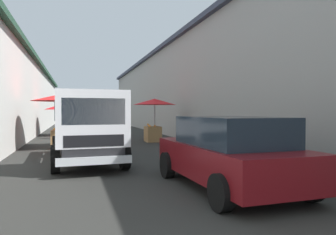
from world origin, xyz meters
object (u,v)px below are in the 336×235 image
(fruit_stall_far_right, at_px, (154,110))
(vendor_in_shade, at_px, (75,126))
(hatchback_car, at_px, (229,152))
(fruit_stall_far_left, at_px, (66,109))
(fruit_stall_near_left, at_px, (65,104))
(vendor_by_crates, at_px, (61,123))
(delivery_truck, at_px, (89,130))

(fruit_stall_far_right, bearing_deg, vendor_in_shade, 96.39)
(hatchback_car, bearing_deg, vendor_in_shade, 17.25)
(fruit_stall_far_left, bearing_deg, hatchback_car, -167.21)
(fruit_stall_near_left, height_order, hatchback_car, fruit_stall_near_left)
(fruit_stall_far_left, xyz_separation_m, vendor_by_crates, (-2.35, 0.24, -0.80))
(fruit_stall_near_left, relative_size, vendor_by_crates, 1.81)
(fruit_stall_near_left, distance_m, vendor_in_shade, 1.80)
(fruit_stall_near_left, bearing_deg, hatchback_car, -157.51)
(fruit_stall_far_right, height_order, vendor_in_shade, fruit_stall_far_right)
(fruit_stall_near_left, xyz_separation_m, fruit_stall_far_left, (7.09, 0.09, -0.20))
(fruit_stall_far_right, height_order, fruit_stall_far_left, fruit_stall_far_right)
(fruit_stall_far_right, height_order, delivery_truck, fruit_stall_far_right)
(fruit_stall_far_left, xyz_separation_m, hatchback_car, (-15.22, -3.46, -0.93))
(fruit_stall_far_left, xyz_separation_m, vendor_in_shade, (-5.63, -0.48, -0.78))
(fruit_stall_far_right, relative_size, hatchback_car, 0.57)
(fruit_stall_near_left, height_order, vendor_by_crates, fruit_stall_near_left)
(fruit_stall_far_left, relative_size, delivery_truck, 0.53)
(hatchback_car, bearing_deg, fruit_stall_near_left, 22.49)
(fruit_stall_far_right, height_order, hatchback_car, fruit_stall_far_right)
(hatchback_car, distance_m, delivery_truck, 4.23)
(fruit_stall_far_left, relative_size, vendor_in_shade, 1.72)
(hatchback_car, distance_m, vendor_by_crates, 13.39)
(fruit_stall_near_left, distance_m, fruit_stall_far_right, 4.72)
(fruit_stall_near_left, distance_m, fruit_stall_far_left, 7.10)
(fruit_stall_far_left, height_order, vendor_by_crates, fruit_stall_far_left)
(fruit_stall_far_left, relative_size, hatchback_car, 0.67)
(fruit_stall_near_left, xyz_separation_m, hatchback_car, (-8.13, -3.37, -1.13))
(delivery_truck, height_order, vendor_in_shade, delivery_truck)
(vendor_by_crates, bearing_deg, fruit_stall_far_left, -5.86)
(hatchback_car, xyz_separation_m, vendor_by_crates, (12.87, 3.70, 0.12))
(fruit_stall_far_right, distance_m, delivery_truck, 7.61)
(fruit_stall_far_right, relative_size, delivery_truck, 0.45)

